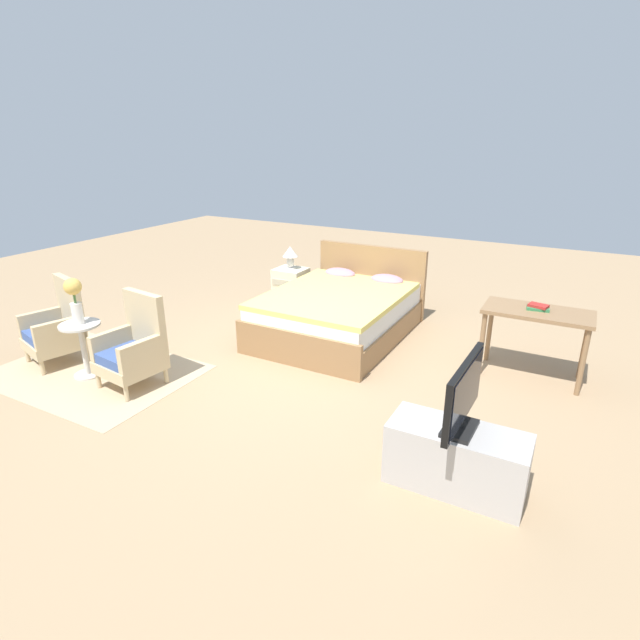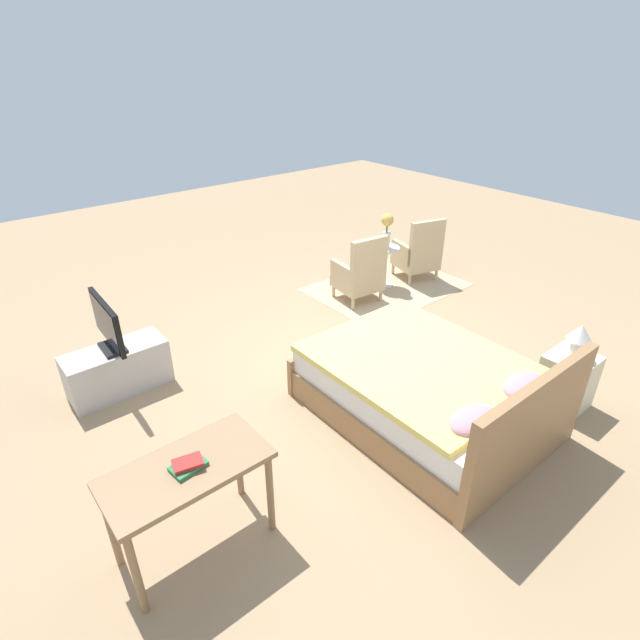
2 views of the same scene
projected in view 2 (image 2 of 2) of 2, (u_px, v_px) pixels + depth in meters
ground_plane at (340, 365)px, 5.41m from camera, size 16.00×16.00×0.00m
floor_rug at (387, 287)px, 7.17m from camera, size 2.10×1.50×0.01m
bed at (428, 391)px, 4.50m from camera, size 1.57×2.11×0.96m
armchair_by_window_left at (418, 254)px, 7.27m from camera, size 0.67×0.67×0.92m
armchair_by_window_right at (360, 274)px, 6.61m from camera, size 0.60×0.60×0.92m
side_table at (385, 262)px, 7.04m from camera, size 0.40×0.40×0.59m
flower_vase at (387, 227)px, 6.80m from camera, size 0.17×0.17×0.48m
nightstand at (567, 381)px, 4.68m from camera, size 0.44×0.41×0.55m
table_lamp at (580, 336)px, 4.44m from camera, size 0.22×0.22×0.33m
tv_stand at (118, 369)px, 4.92m from camera, size 0.96×0.40×0.47m
tv_flatscreen at (107, 325)px, 4.68m from camera, size 0.21×0.76×0.52m
vanity_desk at (188, 479)px, 3.16m from camera, size 1.04×0.52×0.73m
book_stack at (188, 465)px, 3.09m from camera, size 0.23×0.17×0.05m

